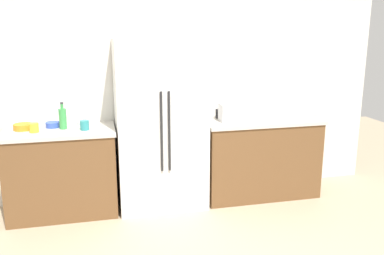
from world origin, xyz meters
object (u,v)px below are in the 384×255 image
(cup_b, at_px, (219,114))
(bowl_b, at_px, (53,125))
(bottle_a, at_px, (63,118))
(bowl_c, at_px, (85,123))
(bowl_a, at_px, (23,127))
(refrigerator, at_px, (161,125))
(toaster, at_px, (229,112))
(cup_a, at_px, (85,125))
(cup_c, at_px, (34,128))

(cup_b, bearing_deg, bowl_b, -178.87)
(bottle_a, relative_size, bowl_c, 1.63)
(bowl_a, bearing_deg, refrigerator, -3.90)
(refrigerator, distance_m, bowl_c, 0.82)
(cup_b, height_order, bowl_c, cup_b)
(refrigerator, bearing_deg, bottle_a, 177.66)
(toaster, height_order, cup_a, toaster)
(bowl_a, xyz_separation_m, bowl_c, (0.62, 0.05, -0.01))
(bowl_c, bearing_deg, toaster, -5.46)
(bowl_b, bearing_deg, toaster, -4.09)
(toaster, distance_m, cup_a, 1.59)
(cup_b, bearing_deg, cup_a, -171.36)
(cup_b, height_order, bowl_b, cup_b)
(toaster, relative_size, cup_c, 2.27)
(toaster, relative_size, bowl_a, 1.11)
(refrigerator, xyz_separation_m, bowl_a, (-1.42, 0.10, 0.03))
(cup_c, bearing_deg, refrigerator, 1.95)
(toaster, height_order, bowl_c, toaster)
(bottle_a, relative_size, cup_c, 3.00)
(refrigerator, bearing_deg, bowl_b, 173.13)
(refrigerator, xyz_separation_m, toaster, (0.79, -0.00, 0.10))
(cup_c, xyz_separation_m, bowl_c, (0.49, 0.20, -0.02))
(bottle_a, height_order, bowl_a, bottle_a)
(bowl_a, bearing_deg, toaster, -2.53)
(bowl_c, bearing_deg, bowl_a, -175.00)
(cup_a, height_order, cup_c, cup_a)
(toaster, distance_m, cup_c, 2.09)
(cup_b, distance_m, bowl_a, 2.15)
(refrigerator, height_order, cup_b, refrigerator)
(bottle_a, bearing_deg, bowl_b, 140.34)
(cup_a, bearing_deg, bowl_b, 149.73)
(refrigerator, height_order, cup_c, refrigerator)
(refrigerator, relative_size, bowl_a, 9.64)
(toaster, distance_m, bowl_b, 1.93)
(cup_a, distance_m, cup_c, 0.50)
(bottle_a, distance_m, cup_c, 0.30)
(toaster, relative_size, bottle_a, 0.76)
(bottle_a, distance_m, bowl_c, 0.26)
(toaster, xyz_separation_m, cup_b, (-0.07, 0.17, -0.05))
(bottle_a, bearing_deg, refrigerator, -2.34)
(bottle_a, distance_m, cup_b, 1.75)
(bowl_a, bearing_deg, bowl_c, 5.00)
(refrigerator, relative_size, cup_c, 19.64)
(cup_b, xyz_separation_m, bowl_b, (-1.85, -0.04, -0.02))
(cup_a, distance_m, cup_b, 1.54)
(cup_a, bearing_deg, cup_c, 178.42)
(cup_c, distance_m, bowl_b, 0.24)
(cup_a, xyz_separation_m, bowl_a, (-0.62, 0.15, -0.02))
(toaster, distance_m, bottle_a, 1.81)
(toaster, relative_size, cup_a, 2.12)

